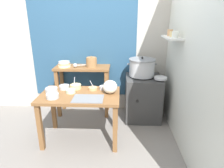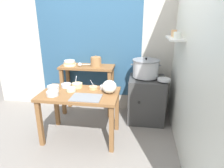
{
  "view_description": "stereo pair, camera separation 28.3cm",
  "coord_description": "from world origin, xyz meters",
  "px_view_note": "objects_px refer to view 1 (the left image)",
  "views": [
    {
      "loc": [
        0.52,
        -2.52,
        1.76
      ],
      "look_at": [
        0.4,
        0.15,
        0.82
      ],
      "focal_mm": 31.72,
      "sensor_mm": 36.0,
      "label": 1
    },
    {
      "loc": [
        0.8,
        -2.49,
        1.76
      ],
      "look_at": [
        0.4,
        0.15,
        0.82
      ],
      "focal_mm": 31.72,
      "sensor_mm": 36.0,
      "label": 2
    }
  ],
  "objects_px": {
    "prep_bowl_1": "(76,86)",
    "steamer_pot": "(142,67)",
    "stove_block": "(143,98)",
    "prep_bowl_5": "(52,96)",
    "prep_bowl_6": "(93,88)",
    "back_shelf_table": "(83,79)",
    "prep_bowl_3": "(71,91)",
    "bowl_stack_enamel": "(64,64)",
    "prep_bowl_2": "(51,90)",
    "wide_pan": "(160,78)",
    "prep_table": "(80,101)",
    "ladle": "(76,65)",
    "prep_bowl_0": "(103,88)",
    "plastic_bag": "(110,87)",
    "clay_pot": "(91,62)",
    "serving_tray": "(88,99)",
    "prep_bowl_4": "(64,87)"
  },
  "relations": [
    {
      "from": "prep_bowl_2",
      "to": "wide_pan",
      "type": "bearing_deg",
      "value": 16.61
    },
    {
      "from": "steamer_pot",
      "to": "prep_bowl_1",
      "type": "distance_m",
      "value": 1.15
    },
    {
      "from": "back_shelf_table",
      "to": "prep_bowl_4",
      "type": "distance_m",
      "value": 0.66
    },
    {
      "from": "prep_bowl_1",
      "to": "back_shelf_table",
      "type": "bearing_deg",
      "value": 90.84
    },
    {
      "from": "steamer_pot",
      "to": "ladle",
      "type": "bearing_deg",
      "value": 177.36
    },
    {
      "from": "plastic_bag",
      "to": "steamer_pot",
      "type": "bearing_deg",
      "value": 52.93
    },
    {
      "from": "stove_block",
      "to": "prep_bowl_3",
      "type": "xyz_separation_m",
      "value": [
        -1.1,
        -0.66,
        0.36
      ]
    },
    {
      "from": "prep_table",
      "to": "prep_bowl_6",
      "type": "bearing_deg",
      "value": 46.13
    },
    {
      "from": "steamer_pot",
      "to": "prep_bowl_0",
      "type": "bearing_deg",
      "value": -139.19
    },
    {
      "from": "clay_pot",
      "to": "prep_bowl_0",
      "type": "bearing_deg",
      "value": -68.39
    },
    {
      "from": "back_shelf_table",
      "to": "prep_bowl_3",
      "type": "distance_m",
      "value": 0.79
    },
    {
      "from": "prep_bowl_3",
      "to": "plastic_bag",
      "type": "bearing_deg",
      "value": 1.37
    },
    {
      "from": "bowl_stack_enamel",
      "to": "prep_bowl_0",
      "type": "bearing_deg",
      "value": -40.09
    },
    {
      "from": "back_shelf_table",
      "to": "prep_bowl_5",
      "type": "height_order",
      "value": "back_shelf_table"
    },
    {
      "from": "bowl_stack_enamel",
      "to": "prep_bowl_2",
      "type": "xyz_separation_m",
      "value": [
        0.0,
        -0.75,
        -0.19
      ]
    },
    {
      "from": "ladle",
      "to": "prep_table",
      "type": "bearing_deg",
      "value": -74.95
    },
    {
      "from": "prep_bowl_0",
      "to": "prep_bowl_6",
      "type": "bearing_deg",
      "value": -171.89
    },
    {
      "from": "prep_bowl_5",
      "to": "prep_bowl_6",
      "type": "relative_size",
      "value": 1.1
    },
    {
      "from": "prep_bowl_5",
      "to": "prep_bowl_4",
      "type": "bearing_deg",
      "value": 79.37
    },
    {
      "from": "stove_block",
      "to": "prep_bowl_1",
      "type": "distance_m",
      "value": 1.22
    },
    {
      "from": "prep_bowl_2",
      "to": "prep_bowl_3",
      "type": "xyz_separation_m",
      "value": [
        0.28,
        -0.01,
        -0.01
      ]
    },
    {
      "from": "prep_table",
      "to": "ladle",
      "type": "height_order",
      "value": "ladle"
    },
    {
      "from": "plastic_bag",
      "to": "ladle",
      "type": "bearing_deg",
      "value": 131.19
    },
    {
      "from": "stove_block",
      "to": "prep_bowl_5",
      "type": "distance_m",
      "value": 1.59
    },
    {
      "from": "prep_table",
      "to": "serving_tray",
      "type": "xyz_separation_m",
      "value": [
        0.14,
        -0.17,
        0.12
      ]
    },
    {
      "from": "plastic_bag",
      "to": "prep_bowl_2",
      "type": "relative_size",
      "value": 1.25
    },
    {
      "from": "serving_tray",
      "to": "prep_bowl_2",
      "type": "distance_m",
      "value": 0.6
    },
    {
      "from": "prep_bowl_6",
      "to": "prep_bowl_5",
      "type": "bearing_deg",
      "value": -146.63
    },
    {
      "from": "prep_bowl_2",
      "to": "prep_bowl_1",
      "type": "bearing_deg",
      "value": 26.04
    },
    {
      "from": "ladle",
      "to": "plastic_bag",
      "type": "relative_size",
      "value": 1.41
    },
    {
      "from": "wide_pan",
      "to": "prep_bowl_3",
      "type": "relative_size",
      "value": 1.54
    },
    {
      "from": "prep_bowl_3",
      "to": "prep_bowl_1",
      "type": "bearing_deg",
      "value": 78.11
    },
    {
      "from": "wide_pan",
      "to": "prep_bowl_0",
      "type": "relative_size",
      "value": 1.96
    },
    {
      "from": "clay_pot",
      "to": "prep_bowl_0",
      "type": "height_order",
      "value": "clay_pot"
    },
    {
      "from": "steamer_pot",
      "to": "prep_bowl_1",
      "type": "relative_size",
      "value": 2.94
    },
    {
      "from": "plastic_bag",
      "to": "back_shelf_table",
      "type": "bearing_deg",
      "value": 124.37
    },
    {
      "from": "wide_pan",
      "to": "prep_bowl_3",
      "type": "xyz_separation_m",
      "value": [
        -1.34,
        -0.5,
        -0.05
      ]
    },
    {
      "from": "prep_table",
      "to": "ladle",
      "type": "relative_size",
      "value": 3.66
    },
    {
      "from": "clay_pot",
      "to": "prep_bowl_6",
      "type": "bearing_deg",
      "value": -81.06
    },
    {
      "from": "prep_bowl_1",
      "to": "steamer_pot",
      "type": "bearing_deg",
      "value": 26.49
    },
    {
      "from": "prep_bowl_1",
      "to": "wide_pan",
      "type": "bearing_deg",
      "value": 14.17
    },
    {
      "from": "prep_bowl_2",
      "to": "prep_bowl_3",
      "type": "relative_size",
      "value": 1.27
    },
    {
      "from": "prep_table",
      "to": "bowl_stack_enamel",
      "type": "bearing_deg",
      "value": 117.65
    },
    {
      "from": "steamer_pot",
      "to": "prep_bowl_3",
      "type": "height_order",
      "value": "steamer_pot"
    },
    {
      "from": "stove_block",
      "to": "wide_pan",
      "type": "relative_size",
      "value": 3.77
    },
    {
      "from": "prep_table",
      "to": "stove_block",
      "type": "distance_m",
      "value": 1.21
    },
    {
      "from": "back_shelf_table",
      "to": "steamer_pot",
      "type": "height_order",
      "value": "steamer_pot"
    },
    {
      "from": "wide_pan",
      "to": "prep_bowl_2",
      "type": "relative_size",
      "value": 1.22
    },
    {
      "from": "prep_table",
      "to": "wide_pan",
      "type": "distance_m",
      "value": 1.33
    },
    {
      "from": "ladle",
      "to": "prep_bowl_6",
      "type": "xyz_separation_m",
      "value": [
        0.37,
        -0.6,
        -0.19
      ]
    }
  ]
}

